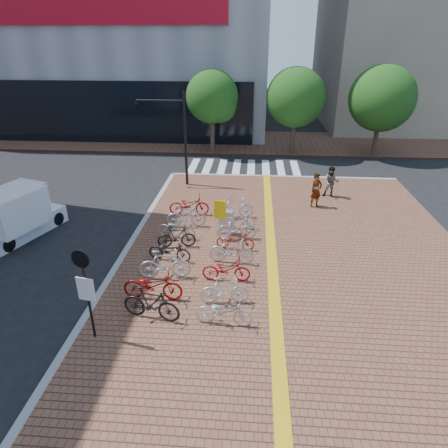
# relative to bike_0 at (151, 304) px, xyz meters

# --- Properties ---
(ground) EXTENTS (120.00, 120.00, 0.00)m
(ground) POSITION_rel_bike_0_xyz_m (1.86, 2.45, -0.72)
(ground) COLOR black
(ground) RESTS_ON ground
(sidewalk) EXTENTS (14.00, 34.00, 0.15)m
(sidewalk) POSITION_rel_bike_0_xyz_m (4.86, -2.55, -0.64)
(sidewalk) COLOR brown
(sidewalk) RESTS_ON ground
(tactile_strip) EXTENTS (0.40, 34.00, 0.01)m
(tactile_strip) POSITION_rel_bike_0_xyz_m (3.86, -2.55, -0.56)
(tactile_strip) COLOR gold
(tactile_strip) RESTS_ON sidewalk
(kerb_west) EXTENTS (0.25, 34.00, 0.15)m
(kerb_west) POSITION_rel_bike_0_xyz_m (-2.14, -2.55, -0.64)
(kerb_west) COLOR gray
(kerb_west) RESTS_ON ground
(kerb_north) EXTENTS (14.00, 0.25, 0.15)m
(kerb_north) POSITION_rel_bike_0_xyz_m (4.86, 14.45, -0.64)
(kerb_north) COLOR gray
(kerb_north) RESTS_ON ground
(far_sidewalk) EXTENTS (70.00, 8.00, 0.15)m
(far_sidewalk) POSITION_rel_bike_0_xyz_m (1.86, 23.45, -0.64)
(far_sidewalk) COLOR brown
(far_sidewalk) RESTS_ON ground
(building_beige) EXTENTS (20.00, 18.00, 18.00)m
(building_beige) POSITION_rel_bike_0_xyz_m (19.86, 34.45, 8.28)
(building_beige) COLOR gray
(building_beige) RESTS_ON ground
(crosswalk) EXTENTS (7.50, 4.00, 0.01)m
(crosswalk) POSITION_rel_bike_0_xyz_m (2.36, 16.45, -0.71)
(crosswalk) COLOR silver
(crosswalk) RESTS_ON ground
(street_trees) EXTENTS (16.20, 4.60, 6.35)m
(street_trees) POSITION_rel_bike_0_xyz_m (6.90, 19.91, 3.38)
(street_trees) COLOR #38281E
(street_trees) RESTS_ON far_sidewalk
(bike_0) EXTENTS (1.96, 0.90, 1.14)m
(bike_0) POSITION_rel_bike_0_xyz_m (0.00, 0.00, 0.00)
(bike_0) COLOR black
(bike_0) RESTS_ON sidewalk
(bike_1) EXTENTS (2.02, 0.73, 1.05)m
(bike_1) POSITION_rel_bike_0_xyz_m (-0.20, 1.05, -0.04)
(bike_1) COLOR #A60D0B
(bike_1) RESTS_ON sidewalk
(bike_2) EXTENTS (1.94, 0.78, 1.13)m
(bike_2) POSITION_rel_bike_0_xyz_m (-0.07, 2.33, -0.00)
(bike_2) COLOR silver
(bike_2) RESTS_ON sidewalk
(bike_3) EXTENTS (1.78, 0.82, 0.90)m
(bike_3) POSITION_rel_bike_0_xyz_m (-0.16, 3.58, -0.12)
(bike_3) COLOR black
(bike_3) RESTS_ON sidewalk
(bike_4) EXTENTS (1.65, 0.72, 0.96)m
(bike_4) POSITION_rel_bike_0_xyz_m (-0.08, 4.69, -0.09)
(bike_4) COLOR black
(bike_4) RESTS_ON sidewalk
(bike_5) EXTENTS (1.79, 0.92, 0.90)m
(bike_5) POSITION_rel_bike_0_xyz_m (-0.24, 5.54, -0.12)
(bike_5) COLOR #A5A5AA
(bike_5) RESTS_ON sidewalk
(bike_6) EXTENTS (1.88, 0.78, 1.09)m
(bike_6) POSITION_rel_bike_0_xyz_m (0.00, 6.68, -0.02)
(bike_6) COLOR #AEAEB3
(bike_6) RESTS_ON sidewalk
(bike_7) EXTENTS (1.99, 0.83, 1.02)m
(bike_7) POSITION_rel_bike_0_xyz_m (-0.08, 8.06, -0.06)
(bike_7) COLOR #A20B14
(bike_7) RESTS_ON sidewalk
(bike_8) EXTENTS (1.82, 0.75, 0.93)m
(bike_8) POSITION_rel_bike_0_xyz_m (2.25, -0.08, -0.10)
(bike_8) COLOR silver
(bike_8) RESTS_ON sidewalk
(bike_9) EXTENTS (1.68, 0.67, 0.98)m
(bike_9) POSITION_rel_bike_0_xyz_m (2.19, 1.00, -0.08)
(bike_9) COLOR silver
(bike_9) RESTS_ON sidewalk
(bike_10) EXTENTS (1.74, 0.61, 0.91)m
(bike_10) POSITION_rel_bike_0_xyz_m (2.15, 2.34, -0.11)
(bike_10) COLOR red
(bike_10) RESTS_ON sidewalk
(bike_11) EXTENTS (1.83, 0.67, 1.08)m
(bike_11) POSITION_rel_bike_0_xyz_m (2.27, 3.58, -0.03)
(bike_11) COLOR #BABBBF
(bike_11) RESTS_ON sidewalk
(bike_12) EXTENTS (1.63, 0.69, 0.83)m
(bike_12) POSITION_rel_bike_0_xyz_m (2.36, 4.69, -0.15)
(bike_12) COLOR #B1220C
(bike_12) RESTS_ON sidewalk
(bike_13) EXTENTS (1.80, 0.75, 1.05)m
(bike_13) POSITION_rel_bike_0_xyz_m (2.37, 5.61, -0.04)
(bike_13) COLOR #B6B7BC
(bike_13) RESTS_ON sidewalk
(bike_14) EXTENTS (1.75, 0.74, 0.89)m
(bike_14) POSITION_rel_bike_0_xyz_m (2.32, 6.68, -0.12)
(bike_14) COLOR #B8B8BD
(bike_14) RESTS_ON sidewalk
(bike_15) EXTENTS (1.87, 0.70, 1.10)m
(bike_15) POSITION_rel_bike_0_xyz_m (2.17, 7.87, -0.02)
(bike_15) COLOR silver
(bike_15) RESTS_ON sidewalk
(pedestrian_a) EXTENTS (0.77, 0.68, 1.77)m
(pedestrian_a) POSITION_rel_bike_0_xyz_m (6.23, 9.58, 0.32)
(pedestrian_a) COLOR gray
(pedestrian_a) RESTS_ON sidewalk
(pedestrian_b) EXTENTS (0.95, 0.82, 1.70)m
(pedestrian_b) POSITION_rel_bike_0_xyz_m (7.23, 11.02, 0.28)
(pedestrian_b) COLOR #454858
(pedestrian_b) RESTS_ON sidewalk
(utility_box) EXTENTS (0.60, 0.52, 1.10)m
(utility_box) POSITION_rel_bike_0_xyz_m (1.93, 6.11, -0.02)
(utility_box) COLOR #B7B8BC
(utility_box) RESTS_ON sidewalk
(yellow_sign) EXTENTS (0.51, 0.17, 1.87)m
(yellow_sign) POSITION_rel_bike_0_xyz_m (1.66, 5.37, 0.73)
(yellow_sign) COLOR #B7B7BC
(yellow_sign) RESTS_ON sidewalk
(notice_sign) EXTENTS (0.54, 0.18, 2.92)m
(notice_sign) POSITION_rel_bike_0_xyz_m (-1.50, -0.96, 1.28)
(notice_sign) COLOR black
(notice_sign) RESTS_ON sidewalk
(traffic_light_pole) EXTENTS (2.84, 1.10, 5.30)m
(traffic_light_pole) POSITION_rel_bike_0_xyz_m (-2.13, 12.48, 3.09)
(traffic_light_pole) COLOR black
(traffic_light_pole) RESTS_ON sidewalk
(box_truck) EXTENTS (2.86, 4.29, 2.29)m
(box_truck) POSITION_rel_bike_0_xyz_m (-7.37, 5.56, 0.36)
(box_truck) COLOR white
(box_truck) RESTS_ON ground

